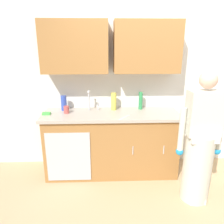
% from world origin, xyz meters
% --- Properties ---
extents(ground_plane, '(9.00, 9.00, 0.00)m').
position_xyz_m(ground_plane, '(0.00, 0.00, 0.00)').
color(ground_plane, tan).
extents(kitchen_wall_with_uppers, '(4.80, 0.44, 2.70)m').
position_xyz_m(kitchen_wall_with_uppers, '(-0.14, 0.99, 1.48)').
color(kitchen_wall_with_uppers, silver).
rests_on(kitchen_wall_with_uppers, ground).
extents(counter_cabinet, '(1.90, 0.62, 0.90)m').
position_xyz_m(counter_cabinet, '(-0.55, 0.70, 0.45)').
color(counter_cabinet, '#9E6B38').
rests_on(counter_cabinet, ground).
extents(countertop, '(1.96, 0.66, 0.04)m').
position_xyz_m(countertop, '(-0.55, 0.70, 0.92)').
color(countertop, '#A8A093').
rests_on(countertop, counter_cabinet).
extents(sink, '(0.50, 0.36, 0.35)m').
position_xyz_m(sink, '(-0.84, 0.71, 0.93)').
color(sink, '#B7BABF').
rests_on(sink, counter_cabinet).
extents(person_at_sink, '(0.55, 0.34, 1.62)m').
position_xyz_m(person_at_sink, '(0.48, 0.02, 0.69)').
color(person_at_sink, white).
rests_on(person_at_sink, ground).
extents(bottle_dish_liquid, '(0.08, 0.08, 0.26)m').
position_xyz_m(bottle_dish_liquid, '(-0.51, 0.86, 1.07)').
color(bottle_dish_liquid, '#D8D14C').
rests_on(bottle_dish_liquid, countertop).
extents(bottle_water_short, '(0.06, 0.06, 0.27)m').
position_xyz_m(bottle_water_short, '(-0.10, 0.87, 1.07)').
color(bottle_water_short, '#2D8C4C').
rests_on(bottle_water_short, countertop).
extents(bottle_soap, '(0.08, 0.08, 0.22)m').
position_xyz_m(bottle_soap, '(-1.25, 0.86, 1.05)').
color(bottle_soap, '#334CB2').
rests_on(bottle_soap, countertop).
extents(cup_by_sink, '(0.08, 0.08, 0.10)m').
position_xyz_m(cup_by_sink, '(-1.19, 0.71, 0.99)').
color(cup_by_sink, '#B24C47').
rests_on(cup_by_sink, countertop).
extents(knife_on_counter, '(0.17, 0.21, 0.01)m').
position_xyz_m(knife_on_counter, '(-0.38, 0.49, 0.94)').
color(knife_on_counter, silver).
rests_on(knife_on_counter, countertop).
extents(sponge, '(0.11, 0.07, 0.03)m').
position_xyz_m(sponge, '(-1.47, 0.66, 0.96)').
color(sponge, '#4CBF4C').
rests_on(sponge, countertop).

